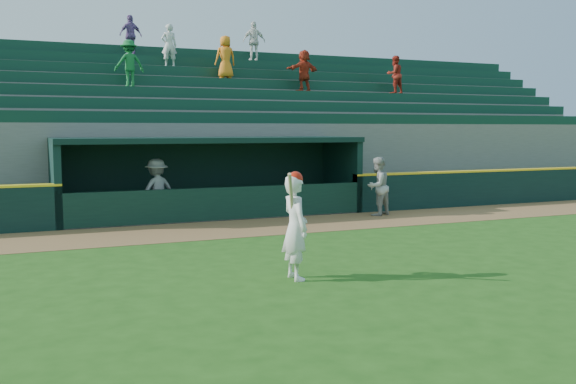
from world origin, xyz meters
The scene contains 9 objects.
ground centered at (0.00, 0.00, 0.00)m, with size 120.00×120.00×0.00m, color #214D13.
warning_track centered at (0.00, 4.90, 0.01)m, with size 40.00×3.00×0.01m, color brown.
field_wall_right centered at (12.25, 6.55, 0.60)m, with size 15.50×0.30×1.20m, color black.
wall_stripe_right centered at (12.25, 6.55, 1.23)m, with size 15.50×0.32×0.06m, color yellow.
dugout_player_front centered at (4.82, 5.67, 0.92)m, with size 0.90×0.70×1.84m, color #A4A49F.
dugout_player_inside centered at (-1.80, 7.26, 0.92)m, with size 1.19×0.68×1.84m, color gray.
dugout centered at (0.00, 8.00, 1.36)m, with size 9.40×2.80×2.46m.
stands centered at (-0.02, 12.57, 2.40)m, with size 34.50×6.30×7.14m.
batter_at_plate centered at (-1.05, -1.17, 0.98)m, with size 0.56×0.79×1.98m.
Camera 1 is at (-5.70, -11.62, 2.72)m, focal length 40.00 mm.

